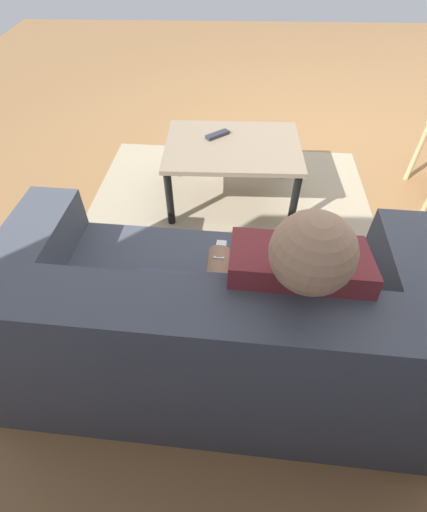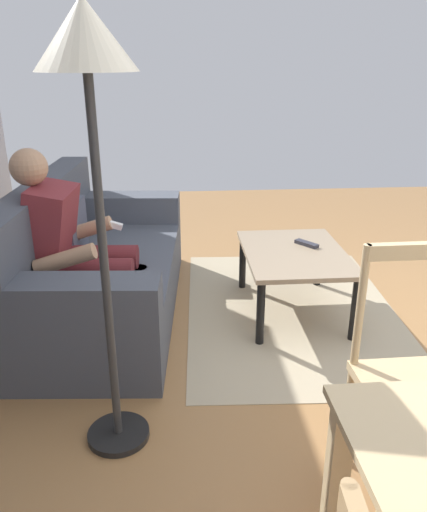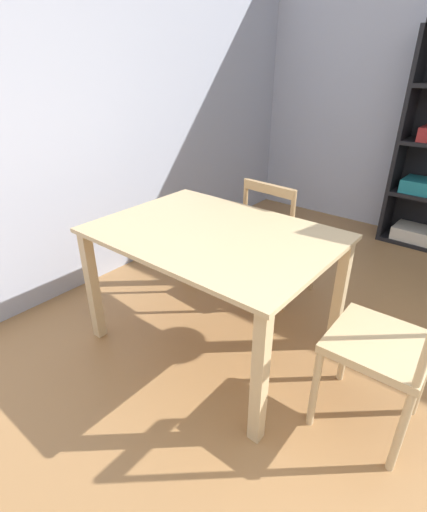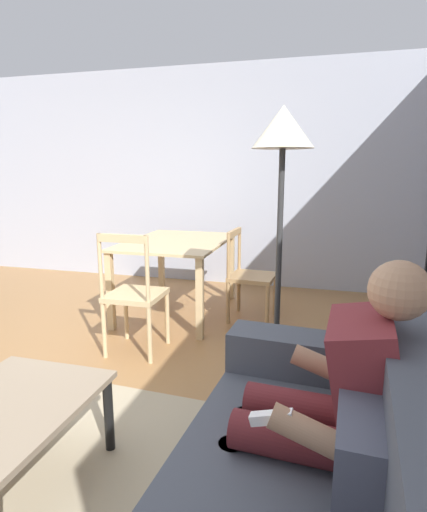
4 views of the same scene
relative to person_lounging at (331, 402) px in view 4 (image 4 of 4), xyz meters
name	(u,v)px [view 4 (image 4 of 4)]	position (x,y,z in m)	size (l,w,h in m)	color
ground_plane	(22,395)	(-0.55, -1.92, -0.58)	(8.18, 8.18, 0.00)	#9E7042
wall_side	(179,178)	(-3.64, -1.92, 0.76)	(0.12, 6.18, 2.69)	#ABB0BE
person_lounging	(331,402)	(0.00, 0.00, 0.00)	(0.61, 0.87, 1.15)	maroon
coffee_table	(2,420)	(0.18, -1.38, -0.20)	(0.88, 0.65, 0.44)	gray
dining_table	(177,251)	(-2.34, -1.49, 0.06)	(1.31, 0.95, 0.75)	#D1B27F
dining_chair_near_wall	(250,276)	(-2.34, -0.74, -0.15)	(0.45, 0.45, 0.88)	tan
dining_chair_facing_couch	(134,295)	(-1.36, -1.49, -0.10)	(0.43, 0.43, 0.99)	#D1B27F
area_rug	(10,493)	(0.18, -1.38, -0.58)	(2.00, 1.40, 0.01)	tan
floor_lamp	(282,156)	(-0.98, -0.32, 0.95)	(0.36, 0.36, 1.81)	black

